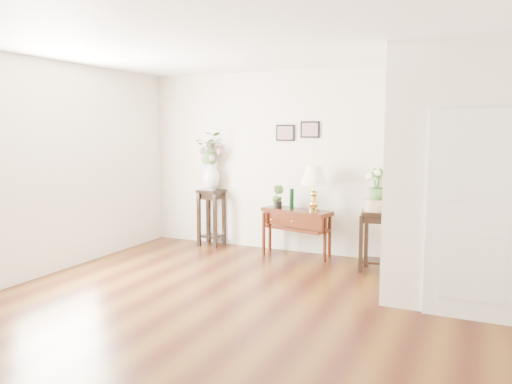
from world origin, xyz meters
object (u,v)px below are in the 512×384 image
Objects in this scene: console_table at (296,233)px; table_lamp at (314,187)px; plant_stand_a at (211,217)px; plant_stand_b at (376,241)px.

table_lamp is (0.26, 0.00, 0.71)m from console_table.
console_table is at bearing -5.48° from plant_stand_a.
table_lamp is 1.91m from plant_stand_a.
plant_stand_a reaches higher than console_table.
plant_stand_a is at bearing 170.81° from plant_stand_b.
table_lamp reaches higher than plant_stand_a.
plant_stand_a is at bearing -170.94° from console_table.
table_lamp is 0.72× the size of plant_stand_a.
console_table is 0.76m from table_lamp.
table_lamp is at bearing 162.82° from plant_stand_b.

